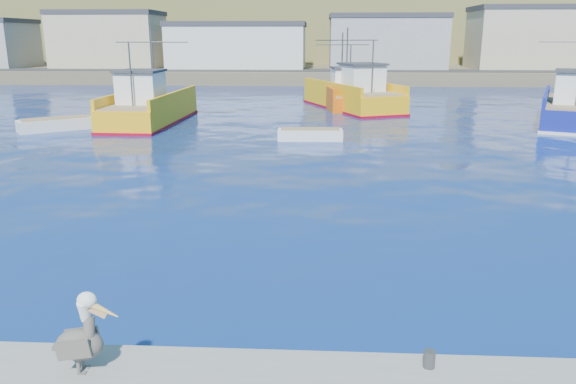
% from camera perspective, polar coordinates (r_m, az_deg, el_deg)
% --- Properties ---
extents(ground, '(260.00, 260.00, 0.00)m').
position_cam_1_polar(ground, '(13.16, -2.03, -10.74)').
color(ground, navy).
rests_on(ground, ground).
extents(dock_bollards, '(36.20, 0.20, 0.30)m').
position_cam_1_polar(dock_bollards, '(9.84, -0.28, -16.20)').
color(dock_bollards, '#4C4C4C').
rests_on(dock_bollards, dock).
extents(far_shore, '(200.00, 81.00, 24.00)m').
position_cam_1_polar(far_shore, '(121.00, 2.74, 17.01)').
color(far_shore, brown).
rests_on(far_shore, ground).
extents(trawler_yellow_a, '(5.17, 11.44, 6.52)m').
position_cam_1_polar(trawler_yellow_a, '(40.39, -13.91, 8.28)').
color(trawler_yellow_a, '#F5AB0F').
rests_on(trawler_yellow_a, ground).
extents(trawler_yellow_b, '(8.31, 12.60, 6.60)m').
position_cam_1_polar(trawler_yellow_b, '(47.41, 6.65, 9.68)').
color(trawler_yellow_b, '#F5AB0F').
rests_on(trawler_yellow_b, ground).
extents(trawler_blue, '(8.07, 12.15, 6.54)m').
position_cam_1_polar(trawler_blue, '(43.41, 27.10, 7.54)').
color(trawler_blue, navy).
rests_on(trawler_blue, ground).
extents(boat_orange, '(4.70, 9.16, 6.14)m').
position_cam_1_polar(boat_orange, '(48.50, 5.70, 9.81)').
color(boat_orange, '#D45308').
rests_on(boat_orange, ground).
extents(skiff_left, '(4.54, 3.94, 0.98)m').
position_cam_1_polar(skiff_left, '(39.22, -22.55, 6.27)').
color(skiff_left, silver).
rests_on(skiff_left, ground).
extents(skiff_mid, '(3.79, 1.44, 0.81)m').
position_cam_1_polar(skiff_mid, '(32.84, 2.26, 5.77)').
color(skiff_mid, silver).
rests_on(skiff_mid, ground).
extents(pelican, '(1.15, 0.49, 1.41)m').
position_cam_1_polar(pelican, '(9.99, -20.25, -13.73)').
color(pelican, '#595451').
rests_on(pelican, dock).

